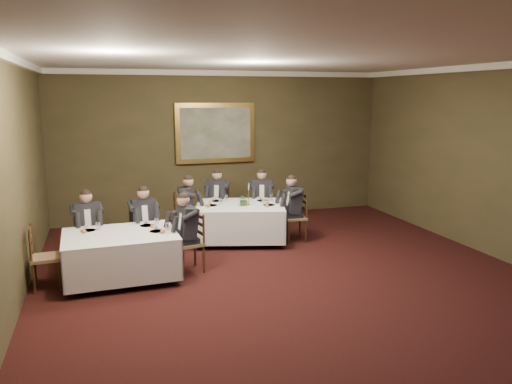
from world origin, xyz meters
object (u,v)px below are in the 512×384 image
chair_main_backleft (219,217)px  chair_sec_backleft (89,249)px  diner_main_endright (295,216)px  diner_sec_endright (189,242)px  diner_main_backleft (218,207)px  painting (216,133)px  chair_sec_endright (190,255)px  diner_main_backright (262,207)px  chair_main_backright (262,217)px  candlestick (249,197)px  table_second (121,252)px  chair_sec_backright (144,244)px  chair_sec_endleft (46,270)px  table_main (240,220)px  centerpiece (244,199)px  diner_main_endleft (185,217)px  diner_sec_backleft (88,237)px  diner_sec_backright (144,232)px  chair_main_endright (295,227)px  chair_main_endleft (185,228)px

chair_main_backleft → chair_sec_backleft: 3.15m
chair_main_backleft → diner_main_endright: (1.28, -1.30, 0.23)m
chair_main_backleft → diner_sec_endright: bearing=94.9°
diner_main_backleft → diner_main_endright: 1.83m
painting → chair_sec_endright: bearing=-109.7°
diner_main_backright → chair_main_backleft: bearing=0.4°
diner_main_backleft → diner_sec_endright: size_ratio=1.00×
chair_main_backleft → diner_sec_endright: size_ratio=0.74×
diner_main_backleft → chair_main_backright: diner_main_backleft is taller
diner_main_backleft → candlestick: bearing=138.8°
table_second → chair_sec_backright: chair_sec_backright is taller
chair_main_backright → chair_sec_endleft: 4.82m
table_main → chair_main_backleft: size_ratio=2.07×
diner_main_endright → centerpiece: size_ratio=4.92×
table_main → diner_main_endleft: size_ratio=1.54×
table_main → candlestick: 0.51m
chair_sec_endright → diner_sec_endright: 0.23m
table_main → diner_main_endleft: bearing=164.5°
table_main → diner_sec_backleft: 2.99m
centerpiece → diner_sec_backright: bearing=-167.2°
chair_sec_endleft → painting: painting is taller
table_main → chair_sec_endleft: 3.86m
diner_main_backleft → candlestick: (0.38, -1.05, 0.42)m
chair_main_endright → chair_sec_backleft: same height
chair_main_endright → chair_sec_endleft: size_ratio=1.00×
table_second → candlestick: bearing=29.2°
chair_main_endright → diner_main_endright: size_ratio=0.74×
chair_sec_backleft → diner_sec_endright: (1.63, -0.85, 0.23)m
diner_main_backleft → chair_main_endright: size_ratio=1.35×
chair_main_endleft → chair_sec_endright: bearing=-2.2°
chair_sec_backleft → chair_sec_endleft: same height
diner_main_backleft → chair_sec_backright: diner_main_backleft is taller
chair_sec_backleft → diner_sec_backright: 0.98m
chair_sec_endleft → diner_sec_backright: bearing=117.7°
chair_main_endleft → diner_main_endleft: diner_main_endleft is taller
table_main → chair_main_endright: 1.14m
table_second → chair_sec_backright: (0.44, 0.93, -0.17)m
chair_main_backright → chair_sec_backright: 2.98m
chair_main_endright → painting: (-1.08, 2.43, 1.77)m
table_main → diner_main_backright: (0.70, 0.74, 0.06)m
chair_sec_backright → candlestick: (2.14, 0.51, 0.65)m
diner_sec_endright → chair_sec_endleft: bearing=80.6°
chair_main_backright → diner_sec_endright: bearing=64.3°
chair_main_endright → diner_main_endright: diner_main_endright is taller
centerpiece → chair_sec_backright: bearing=-167.6°
table_main → diner_sec_backright: (-1.97, -0.58, 0.06)m
diner_main_backleft → chair_main_backright: 0.98m
chair_sec_backright → painting: painting is taller
chair_sec_backright → chair_sec_backleft: bearing=-7.4°
chair_main_endleft → centerpiece: bearing=74.1°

